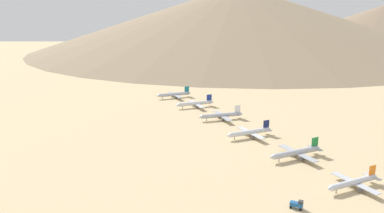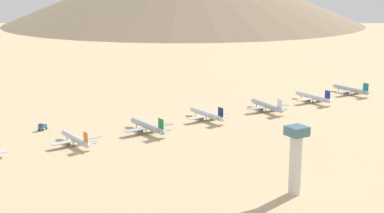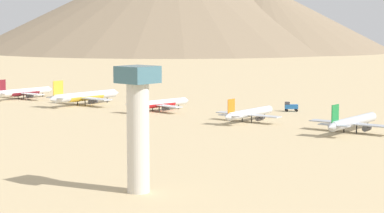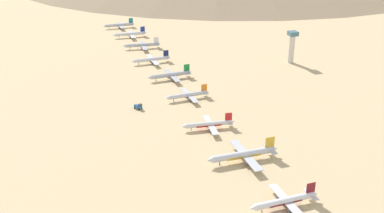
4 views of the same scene
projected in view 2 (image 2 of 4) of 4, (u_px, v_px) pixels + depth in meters
ground_plane at (146, 131)px, 302.69m from camera, size 2063.19×2063.19×0.00m
parked_jet_0 at (351, 90)px, 397.14m from camera, size 34.74×28.16×10.03m
parked_jet_1 at (313, 97)px, 372.44m from camera, size 35.03×28.36×10.13m
parked_jet_2 at (267, 106)px, 347.55m from camera, size 35.62×28.98×10.27m
parked_jet_3 at (207, 114)px, 325.87m from camera, size 34.60×28.11×9.98m
parked_jet_4 at (148, 126)px, 299.96m from camera, size 35.93×29.22×10.36m
parked_jet_5 at (76, 139)px, 277.69m from camera, size 32.29×26.27×9.31m
service_truck at (42, 126)px, 304.77m from camera, size 5.33×5.54×3.90m
control_tower at (296, 156)px, 212.50m from camera, size 7.20×7.20×27.09m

